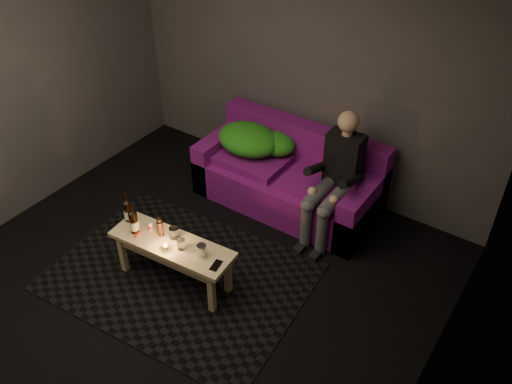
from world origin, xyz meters
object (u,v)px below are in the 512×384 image
coffee_table (172,250)px  beer_bottle_b (134,221)px  sofa (290,178)px  person (335,176)px  steel_cup (202,250)px  beer_bottle_a (128,211)px

coffee_table → beer_bottle_b: 0.40m
coffee_table → sofa: bearing=81.8°
person → coffee_table: person is taller
sofa → coffee_table: size_ratio=1.64×
person → steel_cup: size_ratio=11.23×
sofa → coffee_table: (-0.22, -1.51, 0.08)m
sofa → beer_bottle_a: bearing=-115.4°
beer_bottle_a → sofa: bearing=64.6°
person → steel_cup: person is taller
sofa → person: bearing=-14.8°
person → beer_bottle_a: person is taller
sofa → beer_bottle_b: bearing=-109.6°
coffee_table → beer_bottle_a: 0.53m
coffee_table → beer_bottle_b: bearing=-169.2°
sofa → beer_bottle_a: size_ratio=6.36×
sofa → beer_bottle_a: 1.68m
person → sofa: bearing=165.2°
person → beer_bottle_a: (-1.27, -1.35, -0.08)m
beer_bottle_b → steel_cup: 0.65m
sofa → steel_cup: size_ratio=16.83×
sofa → beer_bottle_b: sofa is taller
beer_bottle_a → coffee_table: bearing=-1.4°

